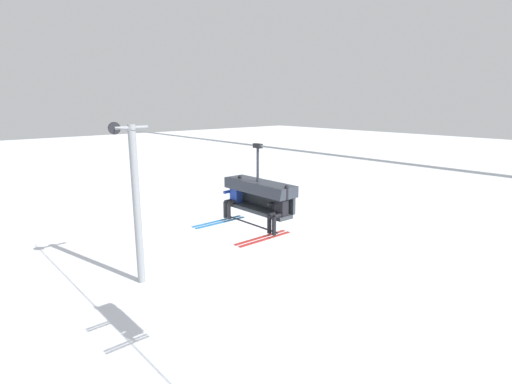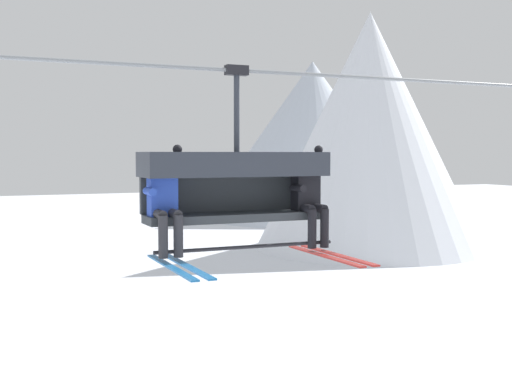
# 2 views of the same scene
# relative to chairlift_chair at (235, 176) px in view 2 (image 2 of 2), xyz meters

# --- Properties ---
(mountain_peak_west) EXTENTS (15.95, 15.95, 16.52)m
(mountain_peak_west) POSITION_rel_chairlift_chair_xyz_m (22.48, 30.85, 1.86)
(mountain_peak_west) COLOR white
(mountain_peak_west) RESTS_ON ground_plane
(mountain_peak_central) EXTENTS (23.10, 23.10, 16.26)m
(mountain_peak_central) POSITION_rel_chairlift_chair_xyz_m (29.44, 51.92, 1.73)
(mountain_peak_central) COLOR silver
(mountain_peak_central) RESTS_ON ground_plane
(lift_cable) EXTENTS (19.75, 0.05, 0.05)m
(lift_cable) POSITION_rel_chairlift_chair_xyz_m (-0.80, -0.07, 1.29)
(lift_cable) COLOR gray
(chairlift_chair) EXTENTS (2.32, 0.74, 2.20)m
(chairlift_chair) POSITION_rel_chairlift_chair_xyz_m (0.00, 0.00, 0.00)
(chairlift_chair) COLOR #33383D
(skier_blue) EXTENTS (0.48, 1.70, 1.34)m
(skier_blue) POSITION_rel_chairlift_chair_xyz_m (-0.94, -0.21, -0.27)
(skier_blue) COLOR #2847B7
(skier_black) EXTENTS (0.48, 1.70, 1.34)m
(skier_black) POSITION_rel_chairlift_chair_xyz_m (0.95, -0.21, -0.27)
(skier_black) COLOR black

